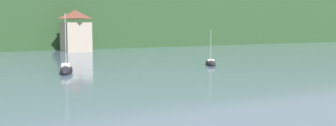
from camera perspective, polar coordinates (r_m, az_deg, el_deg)
name	(u,v)px	position (r m, az deg, el deg)	size (l,w,h in m)	color
wooded_hillside	(53,19)	(114.08, -16.20, 6.04)	(352.00, 48.89, 29.70)	#264223
shore_building_westcentral	(76,31)	(81.72, -13.15, 4.46)	(5.17, 6.18, 8.24)	gray
sailboat_far_1	(211,63)	(52.19, 6.16, -0.03)	(3.00, 4.22, 4.85)	black
sailboat_far_4	(66,70)	(44.49, -14.43, -1.00)	(2.90, 5.10, 6.82)	black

